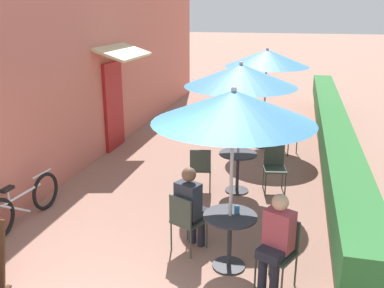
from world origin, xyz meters
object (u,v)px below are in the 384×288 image
at_px(cafe_chair_near_right, 280,247).
at_px(patio_table_far, 263,126).
at_px(seated_patron_near_left, 191,205).
at_px(cafe_chair_far_right, 264,120).
at_px(bicycle_leaning, 23,204).
at_px(patio_table_near, 230,232).
at_px(cafe_chair_mid_left, 200,166).
at_px(cafe_chair_mid_right, 274,165).
at_px(cafe_chair_far_back, 238,129).
at_px(cafe_chair_far_left, 289,132).
at_px(patio_table_mid, 238,165).
at_px(cafe_chair_near_left, 185,218).
at_px(coffee_cup_near, 237,210).
at_px(patio_umbrella_near, 233,107).
at_px(seated_patron_near_right, 276,239).
at_px(patio_umbrella_far, 267,58).
at_px(patio_umbrella_mid, 241,75).

xyz_separation_m(cafe_chair_near_right, patio_table_far, (-0.68, 5.61, 0.00)).
relative_size(seated_patron_near_left, cafe_chair_far_right, 1.44).
bearing_deg(bicycle_leaning, cafe_chair_far_right, 64.70).
height_order(patio_table_near, cafe_chair_mid_left, cafe_chair_mid_left).
bearing_deg(patio_table_far, cafe_chair_near_right, -83.05).
bearing_deg(cafe_chair_near_right, cafe_chair_mid_right, -59.94).
xyz_separation_m(seated_patron_near_left, cafe_chair_far_right, (0.54, 5.75, -0.17)).
relative_size(cafe_chair_mid_left, cafe_chair_far_back, 1.00).
relative_size(cafe_chair_far_left, bicycle_leaning, 0.50).
height_order(patio_table_far, cafe_chair_far_left, cafe_chair_far_left).
relative_size(cafe_chair_far_right, cafe_chair_far_back, 1.00).
xyz_separation_m(seated_patron_near_left, bicycle_leaning, (-2.77, 0.09, -0.35)).
distance_m(patio_table_near, patio_table_far, 5.38).
bearing_deg(seated_patron_near_left, patio_table_mid, 105.90).
height_order(cafe_chair_near_left, coffee_cup_near, cafe_chair_near_left).
bearing_deg(coffee_cup_near, patio_table_mid, 97.70).
bearing_deg(patio_umbrella_near, bicycle_leaning, 172.96).
relative_size(coffee_cup_near, patio_table_mid, 0.12).
distance_m(cafe_chair_near_left, cafe_chair_mid_left, 2.08).
distance_m(seated_patron_near_right, cafe_chair_far_back, 5.46).
height_order(patio_table_near, coffee_cup_near, coffee_cup_near).
xyz_separation_m(patio_umbrella_near, cafe_chair_far_back, (-0.60, 4.99, -1.67)).
bearing_deg(patio_table_near, bicycle_leaning, 172.96).
height_order(cafe_chair_near_left, patio_table_far, cafe_chair_near_left).
bearing_deg(patio_table_mid, cafe_chair_far_back, 97.98).
xyz_separation_m(cafe_chair_near_right, cafe_chair_mid_left, (-1.57, 2.51, 0.00)).
height_order(cafe_chair_near_left, cafe_chair_far_back, same).
bearing_deg(seated_patron_near_right, cafe_chair_far_right, -58.68).
xyz_separation_m(cafe_chair_mid_left, cafe_chair_far_back, (0.31, 2.70, 0.00)).
bearing_deg(patio_table_far, seated_patron_near_right, -83.65).
relative_size(cafe_chair_mid_right, patio_table_far, 1.15).
xyz_separation_m(cafe_chair_mid_right, patio_table_far, (-0.44, 2.67, 0.00)).
height_order(seated_patron_near_right, cafe_chair_mid_right, seated_patron_near_right).
height_order(cafe_chair_near_right, cafe_chair_far_left, same).
bearing_deg(cafe_chair_mid_right, cafe_chair_far_left, -105.68).
height_order(cafe_chair_mid_left, patio_umbrella_far, patio_umbrella_far).
relative_size(seated_patron_near_left, bicycle_leaning, 0.72).
bearing_deg(cafe_chair_mid_left, coffee_cup_near, -76.94).
height_order(seated_patron_near_left, cafe_chair_mid_right, seated_patron_near_left).
distance_m(seated_patron_near_left, cafe_chair_far_right, 5.78).
height_order(cafe_chair_near_left, patio_umbrella_far, patio_umbrella_far).
distance_m(cafe_chair_mid_right, cafe_chair_far_left, 2.38).
bearing_deg(patio_umbrella_far, patio_umbrella_near, -89.73).
bearing_deg(cafe_chair_far_left, patio_table_near, 115.72).
bearing_deg(patio_table_near, cafe_chair_far_back, 96.88).
height_order(cafe_chair_near_left, cafe_chair_far_left, same).
xyz_separation_m(seated_patron_near_left, seated_patron_near_right, (1.22, -0.65, 0.00)).
bearing_deg(seated_patron_near_left, patio_umbrella_near, -2.93).
distance_m(patio_umbrella_near, patio_umbrella_mid, 2.51).
bearing_deg(patio_table_far, cafe_chair_far_left, -26.13).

